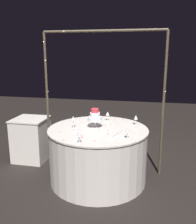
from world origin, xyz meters
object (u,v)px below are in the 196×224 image
(side_table, at_px, (31,139))
(wine_glass_5, at_px, (108,114))
(wine_glass_6, at_px, (128,130))
(cake_knife, at_px, (114,136))
(wine_glass_3, at_px, (136,118))
(wine_glass_1, at_px, (95,114))
(decorative_arch, at_px, (103,83))
(wine_glass_2, at_px, (73,119))
(wine_glass_0, at_px, (96,111))
(wine_glass_4, at_px, (79,135))
(tiered_cake, at_px, (95,117))
(main_table, at_px, (98,154))

(side_table, relative_size, wine_glass_5, 5.08)
(wine_glass_6, height_order, cake_knife, wine_glass_6)
(cake_knife, bearing_deg, wine_glass_5, 105.35)
(wine_glass_3, xyz_separation_m, wine_glass_6, (-0.06, -0.61, -0.00))
(wine_glass_1, relative_size, wine_glass_5, 1.26)
(decorative_arch, bearing_deg, side_table, 175.06)
(wine_glass_2, bearing_deg, wine_glass_0, 68.00)
(wine_glass_1, relative_size, cake_knife, 0.62)
(wine_glass_4, bearing_deg, wine_glass_3, 56.21)
(tiered_cake, bearing_deg, wine_glass_1, 101.90)
(tiered_cake, bearing_deg, wine_glass_4, -93.50)
(wine_glass_3, bearing_deg, main_table, -150.38)
(wine_glass_3, bearing_deg, wine_glass_4, -123.79)
(decorative_arch, height_order, wine_glass_5, decorative_arch)
(wine_glass_0, relative_size, wine_glass_2, 1.00)
(decorative_arch, xyz_separation_m, wine_glass_3, (0.50, -0.05, -0.48))
(side_table, distance_m, wine_glass_6, 1.91)
(wine_glass_1, distance_m, wine_glass_6, 0.81)
(wine_glass_5, xyz_separation_m, wine_glass_6, (0.37, -0.75, 0.00))
(main_table, distance_m, wine_glass_4, 0.77)
(decorative_arch, xyz_separation_m, main_table, (0.00, -0.33, -0.97))
(decorative_arch, bearing_deg, tiered_cake, -100.68)
(wine_glass_4, xyz_separation_m, cake_knife, (0.35, 0.31, -0.10))
(wine_glass_1, height_order, wine_glass_4, wine_glass_1)
(tiered_cake, bearing_deg, decorative_arch, 79.32)
(wine_glass_2, bearing_deg, wine_glass_5, 49.98)
(decorative_arch, relative_size, wine_glass_3, 14.29)
(cake_knife, bearing_deg, side_table, 154.20)
(wine_glass_4, bearing_deg, wine_glass_0, 92.01)
(side_table, height_order, tiered_cake, tiered_cake)
(side_table, bearing_deg, wine_glass_0, 1.90)
(side_table, bearing_deg, decorative_arch, -4.94)
(wine_glass_4, height_order, wine_glass_6, wine_glass_6)
(wine_glass_0, height_order, wine_glass_5, wine_glass_0)
(main_table, relative_size, wine_glass_1, 7.72)
(wine_glass_0, xyz_separation_m, cake_knife, (0.39, -0.76, -0.12))
(decorative_arch, height_order, wine_glass_0, decorative_arch)
(main_table, height_order, wine_glass_0, wine_glass_0)
(wine_glass_4, bearing_deg, decorative_arch, 84.31)
(wine_glass_4, bearing_deg, wine_glass_2, 113.86)
(wine_glass_0, relative_size, wine_glass_1, 0.94)
(wine_glass_3, distance_m, wine_glass_6, 0.61)
(side_table, height_order, cake_knife, cake_knife)
(wine_glass_3, bearing_deg, wine_glass_5, 161.10)
(wine_glass_2, bearing_deg, main_table, 7.31)
(tiered_cake, relative_size, wine_glass_5, 1.89)
(decorative_arch, bearing_deg, wine_glass_0, 131.96)
(side_table, xyz_separation_m, tiered_cake, (1.19, -0.39, 0.55))
(wine_glass_6, bearing_deg, wine_glass_4, -152.29)
(tiered_cake, bearing_deg, wine_glass_3, 23.03)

